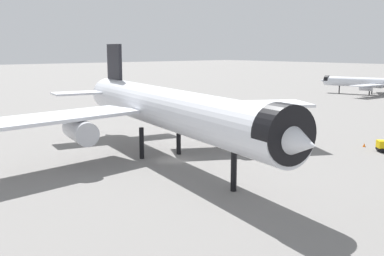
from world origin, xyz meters
name	(u,v)px	position (x,y,z in m)	size (l,w,h in m)	color
ground	(173,160)	(0.00, 0.00, 0.00)	(900.00, 900.00, 0.00)	slate
airliner_near_gate	(167,109)	(-0.91, -0.39, 7.58)	(61.31, 55.17, 17.20)	silver
airliner_far_taxiway	(367,83)	(-34.29, 115.11, 4.36)	(34.42, 30.77, 9.89)	silver
service_truck_front	(209,115)	(-23.17, 28.22, 1.59)	(2.96, 5.67, 3.00)	black
traffic_cone_near_nose	(364,145)	(13.22, 30.57, 0.32)	(0.50, 0.50, 0.63)	#F2600C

